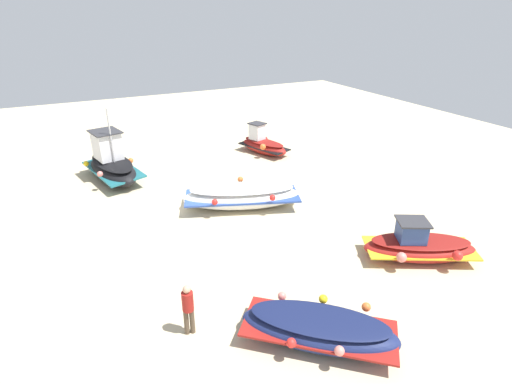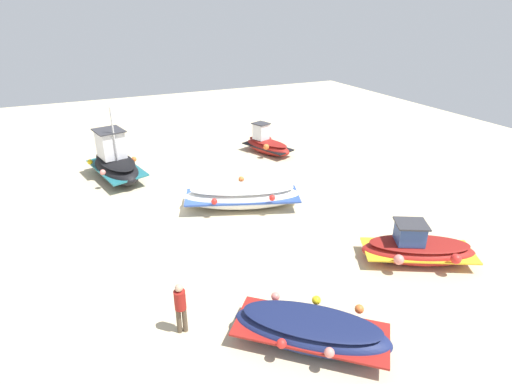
{
  "view_description": "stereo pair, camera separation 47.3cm",
  "coord_description": "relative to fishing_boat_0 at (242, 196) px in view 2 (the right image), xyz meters",
  "views": [
    {
      "loc": [
        -16.94,
        4.52,
        8.39
      ],
      "look_at": [
        -2.13,
        -2.83,
        0.9
      ],
      "focal_mm": 29.0,
      "sensor_mm": 36.0,
      "label": 1
    },
    {
      "loc": [
        -17.14,
        4.09,
        8.39
      ],
      "look_at": [
        -2.13,
        -2.83,
        0.9
      ],
      "focal_mm": 29.0,
      "sensor_mm": 36.0,
      "label": 2
    }
  ],
  "objects": [
    {
      "name": "fishing_boat_1",
      "position": [
        6.26,
        -4.3,
        0.01
      ],
      "size": [
        3.62,
        2.33,
        1.82
      ],
      "rotation": [
        0.0,
        0.0,
        0.35
      ],
      "color": "maroon",
      "rests_on": "ground_plane"
    },
    {
      "name": "fishing_boat_2",
      "position": [
        -6.64,
        -3.95,
        -0.05
      ],
      "size": [
        3.18,
        4.22,
        1.52
      ],
      "rotation": [
        0.0,
        0.0,
        1.08
      ],
      "color": "maroon",
      "rests_on": "ground_plane"
    },
    {
      "name": "fishing_boat_0",
      "position": [
        0.0,
        0.0,
        0.0
      ],
      "size": [
        3.63,
        5.62,
        1.08
      ],
      "rotation": [
        0.0,
        0.0,
        1.21
      ],
      "color": "white",
      "rests_on": "ground_plane"
    },
    {
      "name": "person_walking",
      "position": [
        -6.59,
        4.63,
        0.38
      ],
      "size": [
        0.32,
        0.32,
        1.6
      ],
      "rotation": [
        0.0,
        0.0,
        2.97
      ],
      "color": "brown",
      "rests_on": "ground_plane"
    },
    {
      "name": "fishing_boat_3",
      "position": [
        -8.45,
        1.6,
        -0.09
      ],
      "size": [
        3.98,
        4.24,
        0.88
      ],
      "rotation": [
        0.0,
        0.0,
        3.99
      ],
      "color": "navy",
      "rests_on": "ground_plane"
    },
    {
      "name": "fishing_boat_4",
      "position": [
        5.93,
        4.72,
        0.29
      ],
      "size": [
        4.76,
        2.74,
        3.93
      ],
      "rotation": [
        0.0,
        0.0,
        0.21
      ],
      "color": "black",
      "rests_on": "ground_plane"
    },
    {
      "name": "ground_plane",
      "position": [
        1.52,
        2.43,
        -0.54
      ],
      "size": [
        51.64,
        51.64,
        0.0
      ],
      "primitive_type": "plane",
      "color": "beige"
    }
  ]
}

